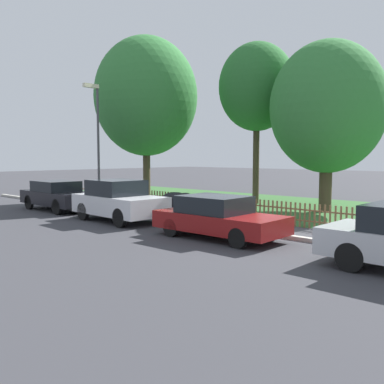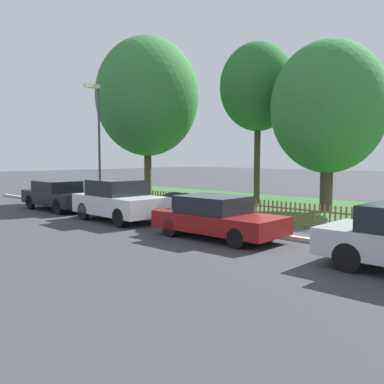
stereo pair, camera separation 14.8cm
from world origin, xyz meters
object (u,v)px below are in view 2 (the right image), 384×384
at_px(parked_car_navy_estate, 217,217).
at_px(covered_motorcycle, 178,202).
at_px(tree_nearest_kerb, 147,97).
at_px(tree_behind_motorcycle, 258,87).
at_px(street_lamp, 97,131).
at_px(parked_car_black_saloon, 119,200).
at_px(tree_mid_park, 328,107).
at_px(parked_car_silver_hatchback, 59,195).

bearing_deg(parked_car_navy_estate, covered_motorcycle, 148.87).
xyz_separation_m(tree_nearest_kerb, tree_behind_motorcycle, (5.15, 2.97, 0.29)).
distance_m(tree_nearest_kerb, street_lamp, 4.36).
height_order(parked_car_black_saloon, parked_car_navy_estate, parked_car_black_saloon).
bearing_deg(covered_motorcycle, parked_car_black_saloon, -108.73).
bearing_deg(parked_car_navy_estate, tree_behind_motorcycle, 116.83).
relative_size(covered_motorcycle, street_lamp, 0.34).
xyz_separation_m(parked_car_navy_estate, tree_mid_park, (-0.48, 8.06, 3.95)).
xyz_separation_m(parked_car_navy_estate, tree_behind_motorcycle, (-4.54, 8.53, 5.31)).
bearing_deg(tree_behind_motorcycle, parked_car_navy_estate, -61.99).
distance_m(parked_car_black_saloon, covered_motorcycle, 2.47).
height_order(parked_car_silver_hatchback, covered_motorcycle, parked_car_silver_hatchback).
bearing_deg(tree_nearest_kerb, parked_car_navy_estate, -29.84).
relative_size(tree_nearest_kerb, street_lamp, 1.54).
distance_m(parked_car_black_saloon, parked_car_navy_estate, 4.91).
bearing_deg(covered_motorcycle, tree_behind_motorcycle, 95.80).
bearing_deg(covered_motorcycle, parked_car_silver_hatchback, -156.50).
relative_size(parked_car_silver_hatchback, covered_motorcycle, 2.14).
bearing_deg(tree_behind_motorcycle, tree_mid_park, -6.62).
distance_m(tree_mid_park, street_lamp, 10.53).
distance_m(parked_car_silver_hatchback, parked_car_black_saloon, 4.64).
height_order(parked_car_black_saloon, tree_mid_park, tree_mid_park).
height_order(covered_motorcycle, tree_mid_park, tree_mid_park).
relative_size(parked_car_navy_estate, covered_motorcycle, 2.07).
bearing_deg(street_lamp, parked_car_navy_estate, -11.38).
distance_m(covered_motorcycle, tree_mid_park, 7.83).
xyz_separation_m(parked_car_black_saloon, tree_behind_motorcycle, (0.37, 8.51, 5.16)).
height_order(parked_car_black_saloon, covered_motorcycle, parked_car_black_saloon).
height_order(parked_car_silver_hatchback, tree_nearest_kerb, tree_nearest_kerb).
bearing_deg(parked_car_black_saloon, tree_behind_motorcycle, 89.76).
xyz_separation_m(parked_car_black_saloon, parked_car_navy_estate, (4.91, -0.02, -0.15)).
bearing_deg(street_lamp, tree_behind_motorcycle, 57.20).
xyz_separation_m(parked_car_silver_hatchback, covered_motorcycle, (5.49, 2.23, -0.08)).
relative_size(parked_car_silver_hatchback, parked_car_black_saloon, 1.07).
height_order(parked_car_silver_hatchback, tree_behind_motorcycle, tree_behind_motorcycle).
bearing_deg(parked_car_silver_hatchback, covered_motorcycle, 23.06).
relative_size(covered_motorcycle, tree_nearest_kerb, 0.22).
bearing_deg(parked_car_black_saloon, tree_mid_park, 63.39).
relative_size(tree_nearest_kerb, tree_mid_park, 1.18).
height_order(tree_behind_motorcycle, street_lamp, tree_behind_motorcycle).
relative_size(parked_car_silver_hatchback, tree_behind_motorcycle, 0.51).
distance_m(parked_car_black_saloon, street_lamp, 5.20).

